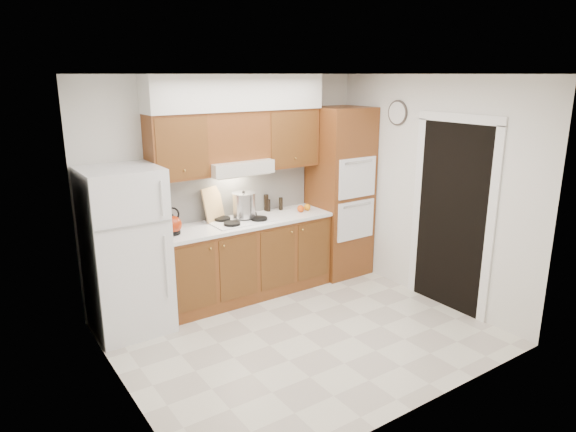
% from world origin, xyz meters
% --- Properties ---
extents(floor, '(3.60, 3.60, 0.00)m').
position_xyz_m(floor, '(0.00, 0.00, 0.00)').
color(floor, beige).
rests_on(floor, ground).
extents(ceiling, '(3.60, 3.60, 0.00)m').
position_xyz_m(ceiling, '(0.00, 0.00, 2.60)').
color(ceiling, white).
rests_on(ceiling, wall_back).
extents(wall_back, '(3.60, 0.02, 2.60)m').
position_xyz_m(wall_back, '(0.00, 1.50, 1.30)').
color(wall_back, silver).
rests_on(wall_back, floor).
extents(wall_left, '(0.02, 3.00, 2.60)m').
position_xyz_m(wall_left, '(-1.80, 0.00, 1.30)').
color(wall_left, silver).
rests_on(wall_left, floor).
extents(wall_right, '(0.02, 3.00, 2.60)m').
position_xyz_m(wall_right, '(1.80, 0.00, 1.30)').
color(wall_right, silver).
rests_on(wall_right, floor).
extents(fridge, '(0.75, 0.72, 1.72)m').
position_xyz_m(fridge, '(-1.41, 1.14, 0.86)').
color(fridge, white).
rests_on(fridge, floor).
extents(base_cabinets, '(2.11, 0.60, 0.90)m').
position_xyz_m(base_cabinets, '(0.02, 1.20, 0.45)').
color(base_cabinets, brown).
rests_on(base_cabinets, floor).
extents(countertop, '(2.13, 0.62, 0.04)m').
position_xyz_m(countertop, '(0.03, 1.19, 0.92)').
color(countertop, white).
rests_on(countertop, base_cabinets).
extents(backsplash, '(2.11, 0.03, 0.56)m').
position_xyz_m(backsplash, '(0.02, 1.49, 1.22)').
color(backsplash, white).
rests_on(backsplash, countertop).
extents(oven_cabinet, '(0.70, 0.65, 2.20)m').
position_xyz_m(oven_cabinet, '(1.44, 1.18, 1.10)').
color(oven_cabinet, brown).
rests_on(oven_cabinet, floor).
extents(upper_cab_left, '(0.63, 0.33, 0.70)m').
position_xyz_m(upper_cab_left, '(-0.71, 1.33, 1.85)').
color(upper_cab_left, brown).
rests_on(upper_cab_left, wall_back).
extents(upper_cab_right, '(0.73, 0.33, 0.70)m').
position_xyz_m(upper_cab_right, '(0.72, 1.33, 1.85)').
color(upper_cab_right, brown).
rests_on(upper_cab_right, wall_back).
extents(range_hood, '(0.75, 0.45, 0.15)m').
position_xyz_m(range_hood, '(-0.02, 1.27, 1.57)').
color(range_hood, silver).
rests_on(range_hood, wall_back).
extents(upper_cab_over_hood, '(0.75, 0.33, 0.55)m').
position_xyz_m(upper_cab_over_hood, '(-0.02, 1.33, 1.92)').
color(upper_cab_over_hood, brown).
rests_on(upper_cab_over_hood, range_hood).
extents(soffit, '(2.13, 0.36, 0.40)m').
position_xyz_m(soffit, '(0.03, 1.32, 2.40)').
color(soffit, silver).
rests_on(soffit, wall_back).
extents(cooktop, '(0.74, 0.50, 0.01)m').
position_xyz_m(cooktop, '(-0.02, 1.21, 0.95)').
color(cooktop, white).
rests_on(cooktop, countertop).
extents(doorway, '(0.02, 0.90, 2.10)m').
position_xyz_m(doorway, '(1.79, -0.35, 1.05)').
color(doorway, black).
rests_on(doorway, floor).
extents(wall_clock, '(0.02, 0.30, 0.30)m').
position_xyz_m(wall_clock, '(1.79, 0.55, 2.15)').
color(wall_clock, '#3F3833').
rests_on(wall_clock, wall_right).
extents(kettle, '(0.23, 0.23, 0.20)m').
position_xyz_m(kettle, '(-0.88, 1.16, 1.05)').
color(kettle, '#98260B').
rests_on(kettle, countertop).
extents(cutting_board, '(0.32, 0.22, 0.40)m').
position_xyz_m(cutting_board, '(-0.28, 1.40, 1.14)').
color(cutting_board, tan).
rests_on(cutting_board, countertop).
extents(stock_pot, '(0.35, 0.35, 0.28)m').
position_xyz_m(stock_pot, '(0.05, 1.25, 1.11)').
color(stock_pot, '#B3B4B8').
rests_on(stock_pot, cooktop).
extents(condiment_a, '(0.08, 0.08, 0.21)m').
position_xyz_m(condiment_a, '(0.47, 1.44, 1.04)').
color(condiment_a, black).
rests_on(condiment_a, countertop).
extents(condiment_b, '(0.06, 0.06, 0.16)m').
position_xyz_m(condiment_b, '(0.64, 1.37, 1.02)').
color(condiment_b, black).
rests_on(condiment_b, countertop).
extents(condiment_c, '(0.07, 0.07, 0.15)m').
position_xyz_m(condiment_c, '(0.48, 1.40, 1.02)').
color(condiment_c, black).
rests_on(condiment_c, countertop).
extents(orange_near, '(0.10, 0.10, 0.08)m').
position_xyz_m(orange_near, '(0.90, 1.16, 0.98)').
color(orange_near, orange).
rests_on(orange_near, countertop).
extents(orange_far, '(0.12, 0.12, 0.09)m').
position_xyz_m(orange_far, '(0.78, 1.13, 0.98)').
color(orange_far, '#DC470B').
rests_on(orange_far, countertop).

